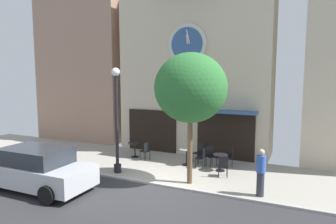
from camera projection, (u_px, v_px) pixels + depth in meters
The scene contains 16 objects.
ground_plane at pixel (151, 192), 10.82m from camera, with size 29.18×10.79×0.13m.
clock_building at pixel (195, 45), 16.27m from camera, with size 8.30×3.48×11.31m.
neighbor_building_left at pixel (89, 46), 20.12m from camera, with size 6.23×3.61×12.39m.
street_lamp at pixel (117, 120), 12.67m from camera, with size 0.36×0.36×4.51m.
street_tree at pixel (190, 88), 11.20m from camera, with size 2.79×2.51×5.04m.
cafe_table_center at pixel (135, 147), 15.34m from camera, with size 0.69×0.69×0.77m.
cafe_table_rightmost at pixel (187, 154), 13.95m from camera, with size 0.69×0.69×0.77m.
cafe_table_near_curb at pixel (220, 160), 13.08m from camera, with size 0.65×0.65×0.75m.
cafe_chair_facing_wall at pixel (202, 156), 13.52m from camera, with size 0.41×0.41×0.90m.
cafe_chair_facing_street at pixel (146, 150), 14.78m from camera, with size 0.52×0.52×0.90m.
cafe_chair_under_awning at pixel (223, 165), 12.24m from camera, with size 0.49×0.49×0.90m.
cafe_chair_near_tree at pixel (199, 151), 14.47m from camera, with size 0.52×0.52×0.90m.
cafe_chair_near_lamp at pixel (210, 154), 13.88m from camera, with size 0.56×0.56×0.90m.
cafe_chair_right_end at pixel (228, 155), 13.76m from camera, with size 0.53×0.53×0.90m.
pedestrian_blue at pixel (261, 172), 10.26m from camera, with size 0.44×0.44×1.67m.
parked_car_silver at pixel (37, 169), 10.96m from camera, with size 4.32×2.07×1.55m.
Camera 1 is at (4.92, -9.77, 4.11)m, focal length 31.83 mm.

